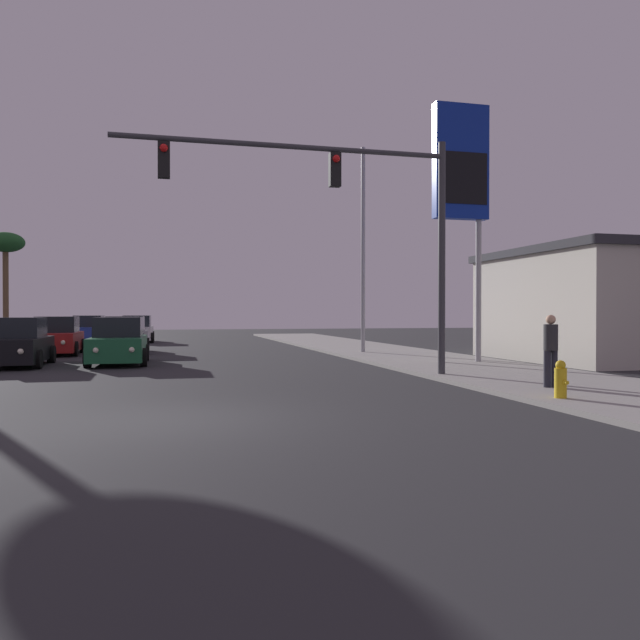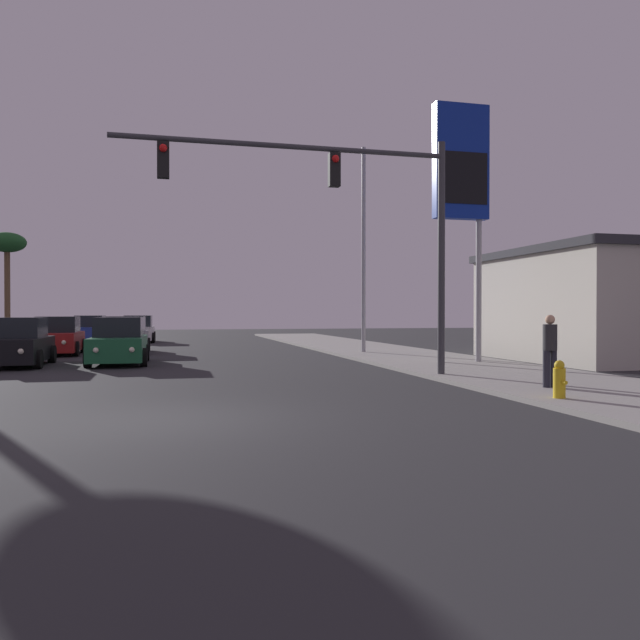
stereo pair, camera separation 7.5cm
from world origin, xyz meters
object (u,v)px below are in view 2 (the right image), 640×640
object	(u,v)px
car_green	(119,343)
pedestrian_on_sidewalk	(550,348)
palm_tree_far	(7,247)
gas_station_sign	(461,176)
car_white	(138,330)
car_grey	(126,336)
car_black	(17,344)
car_blue	(90,330)
street_lamp	(361,238)
fire_hydrant	(559,380)
car_red	(58,337)
traffic_light_mast	(350,203)

from	to	relation	value
car_green	pedestrian_on_sidewalk	xyz separation A→B (m)	(10.23, -10.76, 0.27)
palm_tree_far	gas_station_sign	bearing A→B (deg)	-50.91
car_white	palm_tree_far	xyz separation A→B (m)	(-8.49, 4.21, 5.42)
car_green	car_grey	xyz separation A→B (m)	(-0.13, 6.48, 0.00)
car_black	car_green	world-z (taller)	same
car_blue	car_grey	distance (m)	11.12
gas_station_sign	pedestrian_on_sidewalk	size ratio (longest dim) A/B	5.39
car_blue	car_black	bearing A→B (deg)	89.56
street_lamp	car_blue	bearing A→B (deg)	131.68
car_black	car_grey	world-z (taller)	same
car_green	fire_hydrant	xyz separation A→B (m)	(9.33, -12.42, -0.27)
car_green	gas_station_sign	size ratio (longest dim) A/B	0.48
pedestrian_on_sidewalk	car_white	bearing A→B (deg)	110.15
car_black	pedestrian_on_sidewalk	distance (m)	17.28
car_blue	fire_hydrant	world-z (taller)	car_blue
fire_hydrant	palm_tree_far	bearing A→B (deg)	117.79
street_lamp	fire_hydrant	distance (m)	15.91
car_red	fire_hydrant	distance (m)	22.12
car_red	pedestrian_on_sidewalk	distance (m)	21.31
car_blue	car_red	size ratio (longest dim) A/B	1.00
car_black	gas_station_sign	size ratio (longest dim) A/B	0.48
car_white	car_red	world-z (taller)	same
car_white	palm_tree_far	size ratio (longest dim) A/B	0.60
car_white	street_lamp	world-z (taller)	street_lamp
car_red	car_grey	bearing A→B (deg)	-170.58
car_blue	car_grey	world-z (taller)	same
fire_hydrant	pedestrian_on_sidewalk	size ratio (longest dim) A/B	0.46
car_red	car_grey	size ratio (longest dim) A/B	1.00
car_white	fire_hydrant	xyz separation A→B (m)	(9.39, -29.72, -0.27)
car_red	car_black	bearing A→B (deg)	85.72
street_lamp	pedestrian_on_sidewalk	bearing A→B (deg)	-88.87
car_grey	traffic_light_mast	size ratio (longest dim) A/B	0.48
car_white	palm_tree_far	bearing A→B (deg)	-24.67
fire_hydrant	street_lamp	bearing A→B (deg)	87.59
street_lamp	fire_hydrant	size ratio (longest dim) A/B	11.84
street_lamp	fire_hydrant	world-z (taller)	street_lamp
car_white	street_lamp	bearing A→B (deg)	126.33
car_black	street_lamp	world-z (taller)	street_lamp
car_blue	car_green	bearing A→B (deg)	100.54
car_black	car_white	bearing A→B (deg)	-101.23
car_black	street_lamp	xyz separation A→B (m)	(13.30, 2.86, 4.36)
car_black	car_red	distance (m)	6.04
car_white	palm_tree_far	distance (m)	10.92
car_red	car_green	bearing A→B (deg)	115.63
car_white	gas_station_sign	world-z (taller)	gas_station_sign
car_black	car_green	xyz separation A→B (m)	(3.33, 0.07, 0.00)
car_red	palm_tree_far	world-z (taller)	palm_tree_far
car_red	pedestrian_on_sidewalk	world-z (taller)	pedestrian_on_sidewalk
traffic_light_mast	gas_station_sign	size ratio (longest dim) A/B	1.00
car_green	palm_tree_far	world-z (taller)	palm_tree_far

